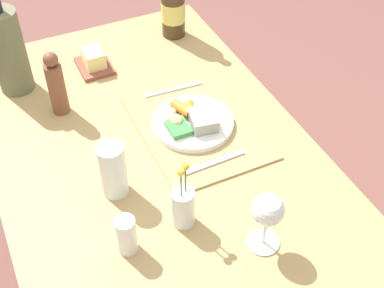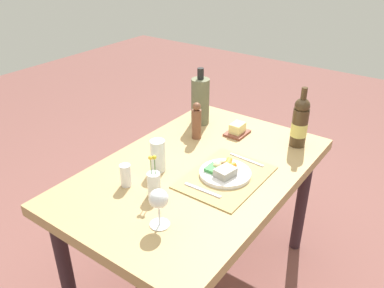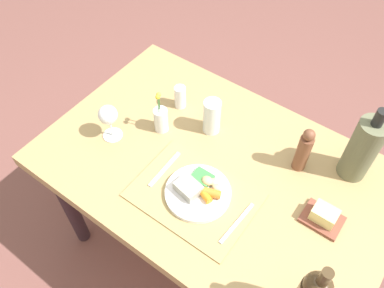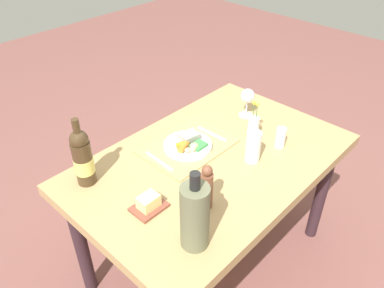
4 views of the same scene
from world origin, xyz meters
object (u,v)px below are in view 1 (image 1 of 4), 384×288
water_tumbler (113,172)px  wine_glass (268,212)px  dinner_plate (192,121)px  salt_shaker (126,235)px  butter_dish (94,61)px  knife (174,89)px  wine_bottle (173,1)px  fork (214,162)px  dining_table (152,167)px  cooler_bottle (8,51)px  pepper_mill (56,84)px  flower_vase (183,206)px

water_tumbler → wine_glass: bearing=-139.3°
dinner_plate → salt_shaker: size_ratio=2.29×
wine_glass → salt_shaker: 0.31m
butter_dish → wine_glass: wine_glass is taller
knife → wine_glass: wine_glass is taller
wine_bottle → knife: bearing=156.2°
fork → salt_shaker: 0.33m
dining_table → cooler_bottle: bearing=33.5°
wine_bottle → pepper_mill: bearing=117.1°
dinner_plate → cooler_bottle: size_ratio=0.72×
water_tumbler → dining_table: bearing=-50.4°
butter_dish → dinner_plate: bearing=-157.6°
fork → wine_bottle: size_ratio=0.57×
butter_dish → flower_vase: size_ratio=0.69×
dinner_plate → fork: 0.16m
dinner_plate → butter_dish: butter_dish is taller
wine_glass → cooler_bottle: size_ratio=0.49×
knife → butter_dish: butter_dish is taller
dinner_plate → water_tumbler: bearing=115.8°
fork → knife: same height
butter_dish → cooler_bottle: bearing=89.8°
dinner_plate → pepper_mill: 0.39m
salt_shaker → wine_glass: bearing=-112.2°
fork → knife: size_ratio=0.97×
knife → salt_shaker: salt_shaker is taller
dinner_plate → water_tumbler: 0.30m
flower_vase → fork: bearing=-48.1°
water_tumbler → butter_dish: bearing=-12.0°
butter_dish → wine_bottle: size_ratio=0.42×
wine_glass → pepper_mill: bearing=24.2°
dinner_plate → wine_glass: wine_glass is taller
dining_table → flower_vase: size_ratio=6.71×
cooler_bottle → knife: bearing=-117.6°
wine_bottle → salt_shaker: size_ratio=3.09×
wine_glass → knife: bearing=-3.7°
salt_shaker → fork: bearing=-62.8°
butter_dish → salt_shaker: bearing=168.5°
dining_table → water_tumbler: size_ratio=8.57×
wine_bottle → cooler_bottle: cooler_bottle is taller
dining_table → knife: (0.19, -0.15, 0.09)m
knife → butter_dish: bearing=42.9°
wine_bottle → cooler_bottle: bearing=97.4°
butter_dish → wine_bottle: bearing=-76.7°
dining_table → knife: knife is taller
wine_bottle → water_tumbler: 0.72m
wine_bottle → pepper_mill: wine_bottle is taller
dinner_plate → wine_glass: bearing=177.3°
flower_vase → cooler_bottle: cooler_bottle is taller
dining_table → dinner_plate: size_ratio=5.59×
dinner_plate → cooler_bottle: (0.39, 0.40, 0.11)m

